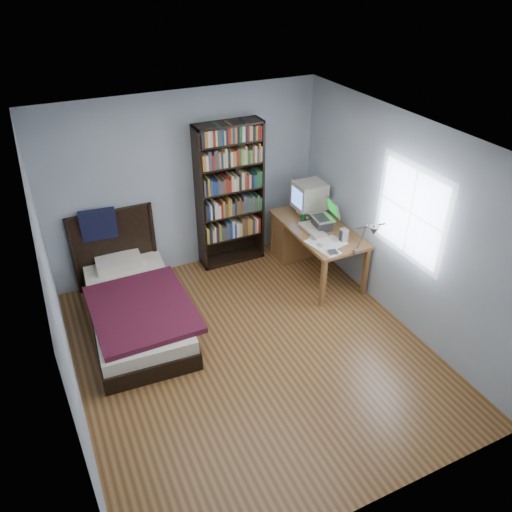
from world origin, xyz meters
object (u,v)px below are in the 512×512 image
keyboard (314,230)px  bookshelf (230,196)px  desk (302,234)px  speaker (344,235)px  bed (134,304)px  desk_lamp (371,232)px  crt_monitor (309,196)px  soda_can (303,217)px  laptop (323,221)px

keyboard → bookshelf: bookshelf is taller
keyboard → desk: bearing=76.3°
speaker → bed: 2.78m
desk → bed: 2.61m
desk_lamp → keyboard: (-0.08, 1.07, -0.50)m
desk_lamp → crt_monitor: bearing=85.1°
bed → speaker: bearing=-9.9°
desk → soda_can: bearing=-118.4°
soda_can → bed: bearing=-174.9°
desk_lamp → keyboard: bearing=94.0°
crt_monitor → bed: 2.80m
crt_monitor → soda_can: bearing=-134.7°
soda_can → keyboard: bearing=-94.2°
keyboard → desk_lamp: bearing=-86.2°
keyboard → crt_monitor: bearing=67.2°
speaker → soda_can: size_ratio=1.40×
desk → laptop: 0.63m
desk → bookshelf: size_ratio=0.73×
laptop → desk_lamp: 1.18m
laptop → soda_can: laptop is taller
crt_monitor → desk_lamp: 1.61m
desk → bookshelf: (-0.94, 0.41, 0.62)m
soda_can → bookshelf: bearing=145.3°
laptop → keyboard: laptop is taller
soda_can → bed: size_ratio=0.06×
crt_monitor → bed: bearing=-171.2°
laptop → soda_can: bearing=116.9°
desk → bookshelf: 1.20m
bed → keyboard: bearing=-2.2°
keyboard → speaker: speaker is taller
soda_can → bookshelf: 1.06m
desk_lamp → bookshelf: bookshelf is taller
crt_monitor → desk_lamp: bearing=-94.9°
keyboard → bed: 2.51m
keyboard → bed: bearing=177.7°
crt_monitor → bed: crt_monitor is taller
speaker → bookshelf: (-1.04, 1.28, 0.22)m
desk → laptop: bearing=-84.0°
speaker → laptop: bearing=98.4°
desk → laptop: size_ratio=3.86×
bookshelf → bed: size_ratio=0.95×
bookshelf → desk_lamp: bearing=-65.6°
crt_monitor → laptop: (-0.04, -0.47, -0.16)m
desk → speaker: (0.10, -0.87, 0.40)m
desk → keyboard: bearing=-103.5°
crt_monitor → speaker: (0.01, -0.88, -0.18)m
speaker → soda_can: 0.72m
desk → desk_lamp: 1.77m
speaker → bed: (-2.68, 0.47, -0.56)m
crt_monitor → keyboard: bearing=-112.6°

